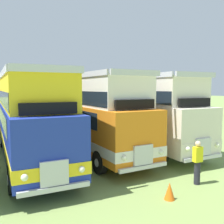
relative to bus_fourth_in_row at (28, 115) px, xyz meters
name	(u,v)px	position (x,y,z in m)	size (l,w,h in m)	color
bus_fourth_in_row	(28,115)	(0.00, 0.00, 0.00)	(2.65, 11.57, 4.52)	#1E339E
bus_fifth_in_row	(89,112)	(3.42, 0.24, 0.00)	(3.13, 10.83, 4.52)	orange
bus_sixth_in_row	(139,110)	(6.86, 0.25, 0.00)	(2.73, 10.74, 4.52)	silver
cone_mid_row	(170,191)	(3.65, -6.99, -2.07)	(0.36, 0.36, 0.59)	orange
marshal_person	(197,162)	(5.50, -6.34, -1.48)	(0.36, 0.24, 1.73)	#23232D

